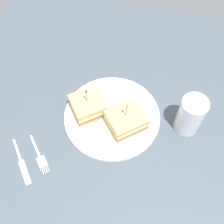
{
  "coord_description": "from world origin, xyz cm",
  "views": [
    {
      "loc": [
        -10.16,
        39.01,
        71.04
      ],
      "look_at": [
        0.0,
        0.0,
        3.05
      ],
      "focal_mm": 46.07,
      "sensor_mm": 36.0,
      "label": 1
    }
  ],
  "objects_px": {
    "sandwich_half_back": "(88,105)",
    "fork": "(40,158)",
    "plate": "(112,117)",
    "knife": "(22,164)",
    "sandwich_half_front": "(126,120)",
    "drink_glass": "(190,117)"
  },
  "relations": [
    {
      "from": "fork",
      "to": "knife",
      "type": "distance_m",
      "value": 0.05
    },
    {
      "from": "fork",
      "to": "knife",
      "type": "relative_size",
      "value": 0.86
    },
    {
      "from": "sandwich_half_front",
      "to": "sandwich_half_back",
      "type": "height_order",
      "value": "sandwich_half_front"
    },
    {
      "from": "sandwich_half_back",
      "to": "knife",
      "type": "bearing_deg",
      "value": 57.82
    },
    {
      "from": "sandwich_half_front",
      "to": "drink_glass",
      "type": "height_order",
      "value": "drink_glass"
    },
    {
      "from": "drink_glass",
      "to": "knife",
      "type": "distance_m",
      "value": 0.46
    },
    {
      "from": "sandwich_half_front",
      "to": "knife",
      "type": "bearing_deg",
      "value": 36.93
    },
    {
      "from": "drink_glass",
      "to": "knife",
      "type": "xyz_separation_m",
      "value": [
        0.4,
        0.22,
        -0.05
      ]
    },
    {
      "from": "fork",
      "to": "knife",
      "type": "xyz_separation_m",
      "value": [
        0.04,
        0.03,
        -0.0
      ]
    },
    {
      "from": "plate",
      "to": "drink_glass",
      "type": "height_order",
      "value": "drink_glass"
    },
    {
      "from": "fork",
      "to": "drink_glass",
      "type": "bearing_deg",
      "value": -151.64
    },
    {
      "from": "sandwich_half_front",
      "to": "knife",
      "type": "relative_size",
      "value": 1.14
    },
    {
      "from": "plate",
      "to": "sandwich_half_front",
      "type": "xyz_separation_m",
      "value": [
        -0.04,
        0.02,
        0.03
      ]
    },
    {
      "from": "sandwich_half_back",
      "to": "fork",
      "type": "relative_size",
      "value": 1.24
    },
    {
      "from": "plate",
      "to": "sandwich_half_back",
      "type": "height_order",
      "value": "sandwich_half_back"
    },
    {
      "from": "sandwich_half_front",
      "to": "plate",
      "type": "bearing_deg",
      "value": -21.69
    },
    {
      "from": "plate",
      "to": "sandwich_half_front",
      "type": "height_order",
      "value": "sandwich_half_front"
    },
    {
      "from": "sandwich_half_back",
      "to": "knife",
      "type": "height_order",
      "value": "sandwich_half_back"
    },
    {
      "from": "sandwich_half_front",
      "to": "fork",
      "type": "distance_m",
      "value": 0.25
    },
    {
      "from": "sandwich_half_back",
      "to": "drink_glass",
      "type": "xyz_separation_m",
      "value": [
        -0.27,
        -0.02,
        0.02
      ]
    },
    {
      "from": "drink_glass",
      "to": "fork",
      "type": "height_order",
      "value": "drink_glass"
    },
    {
      "from": "plate",
      "to": "fork",
      "type": "bearing_deg",
      "value": 47.75
    }
  ]
}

